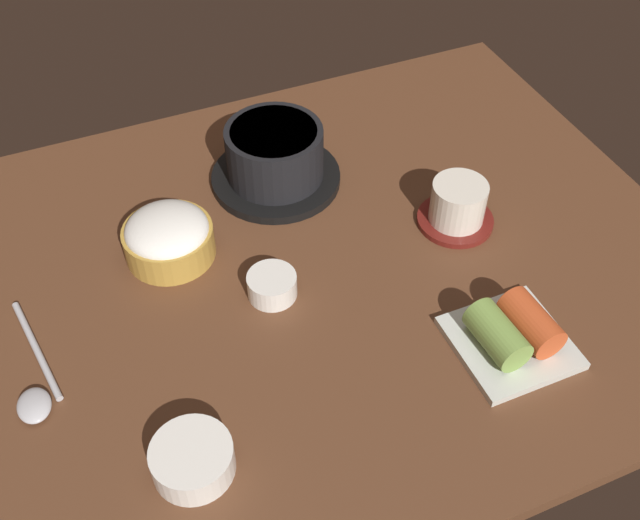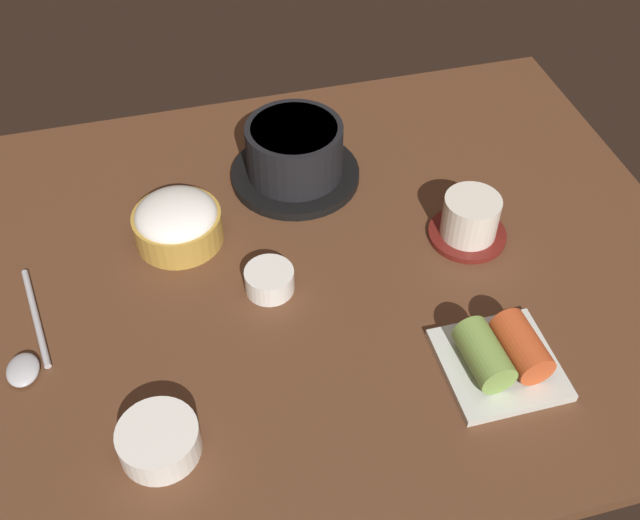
{
  "view_description": "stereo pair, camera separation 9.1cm",
  "coord_description": "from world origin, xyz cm",
  "px_view_note": "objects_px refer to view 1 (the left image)",
  "views": [
    {
      "loc": [
        -22.69,
        -60.04,
        71.28
      ],
      "look_at": [
        2.0,
        -2.0,
        5.0
      ],
      "focal_mm": 42.32,
      "sensor_mm": 36.0,
      "label": 1
    },
    {
      "loc": [
        -14.04,
        -63.0,
        71.28
      ],
      "look_at": [
        2.0,
        -2.0,
        5.0
      ],
      "focal_mm": 42.32,
      "sensor_mm": 36.0,
      "label": 2
    }
  ],
  "objects_px": {
    "stone_pot": "(275,158)",
    "rice_bowl": "(168,237)",
    "tea_cup_with_saucer": "(458,206)",
    "kimchi_plate": "(512,334)",
    "spoon": "(35,387)",
    "side_bowl_near": "(192,459)",
    "banchan_cup_center": "(272,285)"
  },
  "relations": [
    {
      "from": "stone_pot",
      "to": "side_bowl_near",
      "type": "height_order",
      "value": "stone_pot"
    },
    {
      "from": "stone_pot",
      "to": "tea_cup_with_saucer",
      "type": "distance_m",
      "value": 0.26
    },
    {
      "from": "kimchi_plate",
      "to": "side_bowl_near",
      "type": "distance_m",
      "value": 0.38
    },
    {
      "from": "stone_pot",
      "to": "rice_bowl",
      "type": "height_order",
      "value": "stone_pot"
    },
    {
      "from": "rice_bowl",
      "to": "spoon",
      "type": "distance_m",
      "value": 0.24
    },
    {
      "from": "kimchi_plate",
      "to": "banchan_cup_center",
      "type": "bearing_deg",
      "value": 141.02
    },
    {
      "from": "kimchi_plate",
      "to": "spoon",
      "type": "relative_size",
      "value": 0.71
    },
    {
      "from": "banchan_cup_center",
      "to": "kimchi_plate",
      "type": "xyz_separation_m",
      "value": [
        0.22,
        -0.18,
        0.0
      ]
    },
    {
      "from": "rice_bowl",
      "to": "spoon",
      "type": "relative_size",
      "value": 0.64
    },
    {
      "from": "tea_cup_with_saucer",
      "to": "spoon",
      "type": "bearing_deg",
      "value": -174.8
    },
    {
      "from": "spoon",
      "to": "banchan_cup_center",
      "type": "bearing_deg",
      "value": 5.83
    },
    {
      "from": "stone_pot",
      "to": "kimchi_plate",
      "type": "height_order",
      "value": "stone_pot"
    },
    {
      "from": "rice_bowl",
      "to": "banchan_cup_center",
      "type": "bearing_deg",
      "value": -50.34
    },
    {
      "from": "rice_bowl",
      "to": "banchan_cup_center",
      "type": "height_order",
      "value": "rice_bowl"
    },
    {
      "from": "banchan_cup_center",
      "to": "spoon",
      "type": "distance_m",
      "value": 0.29
    },
    {
      "from": "rice_bowl",
      "to": "side_bowl_near",
      "type": "bearing_deg",
      "value": -101.02
    },
    {
      "from": "rice_bowl",
      "to": "kimchi_plate",
      "type": "xyz_separation_m",
      "value": [
        0.32,
        -0.29,
        -0.01
      ]
    },
    {
      "from": "banchan_cup_center",
      "to": "kimchi_plate",
      "type": "height_order",
      "value": "kimchi_plate"
    },
    {
      "from": "stone_pot",
      "to": "side_bowl_near",
      "type": "relative_size",
      "value": 2.16
    },
    {
      "from": "tea_cup_with_saucer",
      "to": "side_bowl_near",
      "type": "height_order",
      "value": "tea_cup_with_saucer"
    },
    {
      "from": "rice_bowl",
      "to": "kimchi_plate",
      "type": "relative_size",
      "value": 0.9
    },
    {
      "from": "rice_bowl",
      "to": "spoon",
      "type": "xyz_separation_m",
      "value": [
        -0.19,
        -0.14,
        -0.02
      ]
    },
    {
      "from": "banchan_cup_center",
      "to": "side_bowl_near",
      "type": "height_order",
      "value": "side_bowl_near"
    },
    {
      "from": "stone_pot",
      "to": "banchan_cup_center",
      "type": "distance_m",
      "value": 0.21
    },
    {
      "from": "tea_cup_with_saucer",
      "to": "kimchi_plate",
      "type": "bearing_deg",
      "value": -102.89
    },
    {
      "from": "tea_cup_with_saucer",
      "to": "side_bowl_near",
      "type": "relative_size",
      "value": 1.21
    },
    {
      "from": "tea_cup_with_saucer",
      "to": "banchan_cup_center",
      "type": "bearing_deg",
      "value": -175.47
    },
    {
      "from": "tea_cup_with_saucer",
      "to": "spoon",
      "type": "relative_size",
      "value": 0.57
    },
    {
      "from": "tea_cup_with_saucer",
      "to": "side_bowl_near",
      "type": "distance_m",
      "value": 0.47
    },
    {
      "from": "tea_cup_with_saucer",
      "to": "spoon",
      "type": "distance_m",
      "value": 0.56
    },
    {
      "from": "side_bowl_near",
      "to": "spoon",
      "type": "height_order",
      "value": "side_bowl_near"
    },
    {
      "from": "kimchi_plate",
      "to": "spoon",
      "type": "xyz_separation_m",
      "value": [
        -0.51,
        0.15,
        -0.02
      ]
    }
  ]
}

